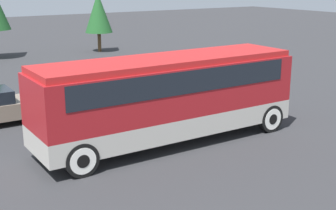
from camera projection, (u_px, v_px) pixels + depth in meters
ground_plane at (168, 142)px, 17.02m from camera, size 120.00×120.00×0.00m
tour_bus at (170, 92)px, 16.58m from camera, size 9.71×2.59×3.12m
parked_car_mid at (137, 87)px, 22.54m from camera, size 4.34×1.94×1.38m
tree_center at (98, 13)px, 37.04m from camera, size 2.18×2.18×4.70m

